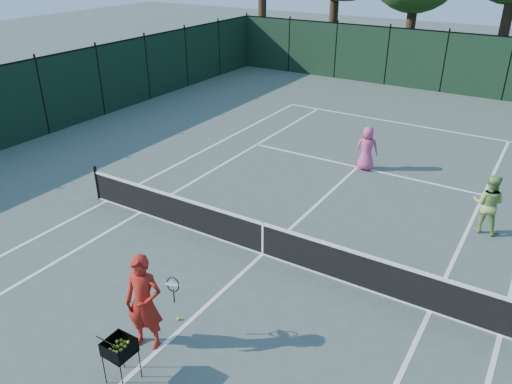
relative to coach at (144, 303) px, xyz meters
The scene contains 15 objects.
ground 3.95m from the coach, 85.95° to the left, with size 90.00×90.00×0.00m, color #47574C.
sideline_doubles_left 6.54m from the coach, 143.80° to the left, with size 0.10×23.77×0.01m, color white.
sideline_doubles_right 6.98m from the coach, 33.55° to the left, with size 0.10×23.77×0.01m, color white.
sideline_singles_left 5.51m from the coach, 135.21° to the left, with size 0.10×23.77×0.01m, color white.
sideline_singles_right 5.90m from the coach, 41.04° to the left, with size 0.10×23.77×0.01m, color white.
baseline_far 15.74m from the coach, 89.01° to the left, with size 10.97×0.10×0.01m, color white.
service_line_far 10.27m from the coach, 88.48° to the left, with size 8.23×0.10×0.01m, color white.
center_service_line 3.95m from the coach, 85.95° to the left, with size 0.10×12.80×0.01m, color white.
tennis_net 3.86m from the coach, 85.95° to the left, with size 11.69×0.09×1.06m.
fence_far 21.82m from the coach, 89.29° to the left, with size 24.00×0.05×3.00m, color black.
coach is the anchor object (origin of this frame).
player_pink 10.20m from the coach, 86.92° to the left, with size 0.84×0.66×1.52m.
player_green 9.21m from the coach, 59.16° to the left, with size 0.81×0.64×1.65m.
ball_hopper 0.97m from the coach, 74.73° to the right, with size 0.49×0.49×0.90m.
loose_ball_midcourt 1.26m from the coach, 86.64° to the left, with size 0.07×0.07×0.07m, color #DFF331.
Camera 1 is at (5.35, -8.97, 6.93)m, focal length 35.00 mm.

